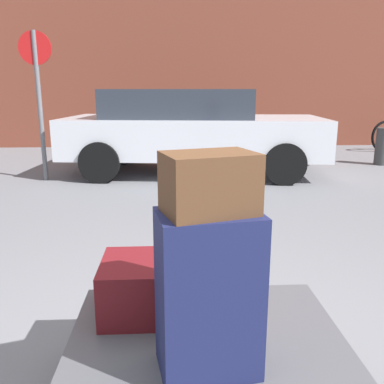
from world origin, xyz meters
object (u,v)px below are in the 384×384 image
object	(u,v)px
parked_car	(190,129)
bollard_kerb_mid	(382,146)
suitcase_maroon_stacked_top	(159,286)
bollard_kerb_near	(304,147)
suitcase_navy_center	(208,294)
duffel_bag_brown_topmost_pile	(209,183)
no_parking_sign	(38,90)
luggage_cart	(206,343)

from	to	relation	value
parked_car	bollard_kerb_mid	world-z (taller)	parked_car
suitcase_maroon_stacked_top	bollard_kerb_near	bearing A→B (deg)	65.75
suitcase_maroon_stacked_top	bollard_kerb_mid	bearing A→B (deg)	54.48
parked_car	bollard_kerb_mid	size ratio (longest dim) A/B	6.31
suitcase_navy_center	duffel_bag_brown_topmost_pile	size ratio (longest dim) A/B	2.02
suitcase_maroon_stacked_top	bollard_kerb_near	xyz separation A→B (m)	(2.60, 5.81, -0.12)
suitcase_navy_center	no_parking_sign	size ratio (longest dim) A/B	0.28
luggage_cart	suitcase_maroon_stacked_top	world-z (taller)	suitcase_maroon_stacked_top
suitcase_maroon_stacked_top	bollard_kerb_mid	size ratio (longest dim) A/B	0.79
suitcase_maroon_stacked_top	duffel_bag_brown_topmost_pile	xyz separation A→B (m)	(0.20, -0.44, 0.61)
duffel_bag_brown_topmost_pile	bollard_kerb_mid	world-z (taller)	duffel_bag_brown_topmost_pile
suitcase_maroon_stacked_top	no_parking_sign	bearing A→B (deg)	112.20
duffel_bag_brown_topmost_pile	no_parking_sign	distance (m)	5.61
duffel_bag_brown_topmost_pile	no_parking_sign	size ratio (longest dim) A/B	0.14
duffel_bag_brown_topmost_pile	parked_car	xyz separation A→B (m)	(0.21, 5.65, -0.32)
parked_car	bollard_kerb_near	world-z (taller)	parked_car
duffel_bag_brown_topmost_pile	bollard_kerb_mid	distance (m)	7.42
parked_car	bollard_kerb_near	xyz separation A→B (m)	(2.20, 0.60, -0.41)
luggage_cart	bollard_kerb_near	size ratio (longest dim) A/B	1.72
duffel_bag_brown_topmost_pile	bollard_kerb_near	distance (m)	6.74
suitcase_navy_center	parked_car	distance (m)	5.65
suitcase_navy_center	bollard_kerb_mid	bearing A→B (deg)	48.03
suitcase_navy_center	bollard_kerb_near	distance (m)	6.70
luggage_cart	duffel_bag_brown_topmost_pile	xyz separation A→B (m)	(-0.02, -0.26, 0.81)
duffel_bag_brown_topmost_pile	bollard_kerb_mid	bearing A→B (deg)	40.81
bollard_kerb_near	no_parking_sign	xyz separation A→B (m)	(-4.55, -1.08, 1.06)
bollard_kerb_near	no_parking_sign	distance (m)	4.79
suitcase_navy_center	bollard_kerb_near	bearing A→B (deg)	59.16
luggage_cart	parked_car	xyz separation A→B (m)	(0.19, 5.39, 0.49)
luggage_cart	no_parking_sign	xyz separation A→B (m)	(-2.16, 4.91, 1.14)
suitcase_navy_center	bollard_kerb_near	size ratio (longest dim) A/B	0.90
suitcase_navy_center	no_parking_sign	bearing A→B (deg)	102.70
suitcase_navy_center	suitcase_maroon_stacked_top	xyz separation A→B (m)	(-0.20, 0.44, -0.19)
parked_car	no_parking_sign	bearing A→B (deg)	-168.52
luggage_cart	duffel_bag_brown_topmost_pile	size ratio (longest dim) A/B	3.85
luggage_cart	no_parking_sign	size ratio (longest dim) A/B	0.54
no_parking_sign	suitcase_maroon_stacked_top	bearing A→B (deg)	-67.66
bollard_kerb_mid	no_parking_sign	bearing A→B (deg)	-169.93
bollard_kerb_near	parked_car	bearing A→B (deg)	-164.69
suitcase_navy_center	parked_car	xyz separation A→B (m)	(0.21, 5.65, 0.10)
luggage_cart	bollard_kerb_mid	bearing A→B (deg)	56.83
duffel_bag_brown_topmost_pile	bollard_kerb_near	bearing A→B (deg)	51.94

